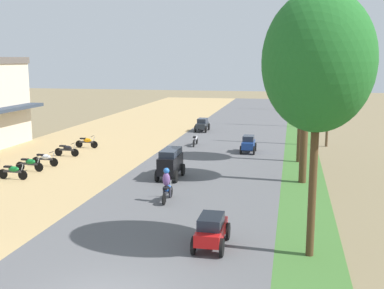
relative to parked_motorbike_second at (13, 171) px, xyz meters
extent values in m
cylinder|color=black|center=(0.59, 0.00, -0.21)|extent=(0.56, 0.06, 0.56)
cylinder|color=black|center=(-0.65, 0.00, -0.21)|extent=(0.56, 0.06, 0.56)
cube|color=#333338|center=(-0.03, 0.00, -0.03)|extent=(1.12, 0.12, 0.12)
ellipsoid|color=#14722D|center=(0.05, 0.00, 0.11)|extent=(0.64, 0.28, 0.32)
cube|color=black|center=(-0.31, 0.00, 0.23)|extent=(0.44, 0.20, 0.10)
cylinder|color=#A5A8AD|center=(0.53, 0.00, 0.06)|extent=(0.26, 0.05, 0.68)
cylinder|color=black|center=(0.47, 0.00, 0.43)|extent=(0.04, 0.54, 0.04)
cylinder|color=black|center=(0.46, 1.98, -0.21)|extent=(0.56, 0.06, 0.56)
cylinder|color=black|center=(-0.78, 1.98, -0.21)|extent=(0.56, 0.06, 0.56)
cube|color=#333338|center=(-0.16, 1.98, -0.03)|extent=(1.12, 0.12, 0.12)
ellipsoid|color=#14722D|center=(-0.08, 1.98, 0.11)|extent=(0.64, 0.28, 0.32)
cube|color=black|center=(-0.44, 1.98, 0.23)|extent=(0.44, 0.20, 0.10)
cylinder|color=#A5A8AD|center=(0.40, 1.98, 0.06)|extent=(0.26, 0.05, 0.68)
cylinder|color=black|center=(0.34, 1.98, 0.43)|extent=(0.04, 0.54, 0.04)
cylinder|color=black|center=(0.67, 3.46, -0.21)|extent=(0.56, 0.06, 0.56)
cylinder|color=black|center=(-0.57, 3.46, -0.21)|extent=(0.56, 0.06, 0.56)
cube|color=#333338|center=(0.05, 3.46, -0.03)|extent=(1.12, 0.12, 0.12)
ellipsoid|color=silver|center=(0.13, 3.46, 0.11)|extent=(0.64, 0.28, 0.32)
cube|color=black|center=(-0.23, 3.46, 0.23)|extent=(0.44, 0.20, 0.10)
cylinder|color=#A5A8AD|center=(0.61, 3.46, 0.06)|extent=(0.26, 0.05, 0.68)
cylinder|color=black|center=(0.55, 3.46, 0.43)|extent=(0.04, 0.54, 0.04)
cylinder|color=black|center=(0.60, 6.60, -0.21)|extent=(0.56, 0.06, 0.56)
cylinder|color=black|center=(-0.64, 6.60, -0.21)|extent=(0.56, 0.06, 0.56)
cube|color=#333338|center=(-0.02, 6.60, -0.03)|extent=(1.12, 0.12, 0.12)
ellipsoid|color=black|center=(0.06, 6.60, 0.11)|extent=(0.64, 0.28, 0.32)
cube|color=black|center=(-0.30, 6.60, 0.23)|extent=(0.44, 0.20, 0.10)
cylinder|color=#A5A8AD|center=(0.54, 6.60, 0.06)|extent=(0.26, 0.05, 0.68)
cylinder|color=black|center=(0.48, 6.60, 0.43)|extent=(0.04, 0.54, 0.04)
cylinder|color=black|center=(0.64, 9.83, -0.21)|extent=(0.56, 0.06, 0.56)
cylinder|color=black|center=(-0.60, 9.83, -0.21)|extent=(0.56, 0.06, 0.56)
cube|color=#333338|center=(0.02, 9.83, -0.03)|extent=(1.12, 0.12, 0.12)
ellipsoid|color=orange|center=(0.10, 9.83, 0.11)|extent=(0.64, 0.28, 0.32)
cube|color=black|center=(-0.26, 9.83, 0.23)|extent=(0.44, 0.20, 0.10)
cylinder|color=#A5A8AD|center=(0.58, 9.83, 0.06)|extent=(0.26, 0.05, 0.68)
cylinder|color=black|center=(0.52, 9.83, 0.43)|extent=(0.04, 0.54, 0.04)
cylinder|color=#4C351E|center=(16.03, -7.39, 2.19)|extent=(0.27, 0.27, 5.36)
ellipsoid|color=#206324|center=(16.03, -7.39, 6.13)|extent=(3.65, 3.65, 4.61)
cylinder|color=#4C351E|center=(15.95, 2.69, 2.66)|extent=(0.41, 0.41, 6.31)
ellipsoid|color=#265223|center=(15.95, 2.69, 6.73)|extent=(3.29, 3.29, 3.31)
cylinder|color=#4C351E|center=(15.80, 8.11, 2.58)|extent=(0.29, 0.29, 6.15)
ellipsoid|color=#1B501A|center=(15.80, 8.11, 6.69)|extent=(2.99, 2.99, 3.75)
cylinder|color=gray|center=(16.12, 24.95, 3.44)|extent=(0.16, 0.16, 7.86)
cylinder|color=gray|center=(15.42, 24.95, 7.22)|extent=(1.40, 0.08, 0.08)
ellipsoid|color=silver|center=(14.72, 24.95, 7.15)|extent=(0.36, 0.20, 0.14)
cylinder|color=gray|center=(16.82, 24.95, 7.22)|extent=(1.40, 0.08, 0.08)
ellipsoid|color=silver|center=(17.52, 24.95, 7.15)|extent=(0.36, 0.20, 0.14)
cylinder|color=gray|center=(16.12, 40.85, 3.02)|extent=(0.16, 0.16, 7.03)
cylinder|color=gray|center=(15.42, 40.85, 6.39)|extent=(1.40, 0.08, 0.08)
ellipsoid|color=silver|center=(14.72, 40.85, 6.32)|extent=(0.36, 0.20, 0.14)
cylinder|color=gray|center=(16.82, 40.85, 6.39)|extent=(1.40, 0.08, 0.08)
ellipsoid|color=silver|center=(17.52, 40.85, 6.32)|extent=(0.36, 0.20, 0.14)
cylinder|color=brown|center=(17.99, 14.58, 4.06)|extent=(0.20, 0.20, 9.23)
cube|color=#473323|center=(17.99, 14.58, 8.17)|extent=(1.80, 0.10, 0.10)
cube|color=red|center=(12.58, -7.38, 0.10)|extent=(0.88, 2.25, 0.44)
cube|color=#232B38|center=(12.58, -7.48, 0.52)|extent=(0.81, 1.30, 0.40)
cylinder|color=black|center=(13.07, -8.19, -0.15)|extent=(0.11, 0.64, 0.64)
cylinder|color=black|center=(12.08, -8.19, -0.15)|extent=(0.11, 0.64, 0.64)
cylinder|color=black|center=(13.07, -6.57, -0.15)|extent=(0.11, 0.64, 0.64)
cylinder|color=black|center=(12.08, -6.57, -0.15)|extent=(0.11, 0.64, 0.64)
cube|color=black|center=(8.64, 1.98, 0.38)|extent=(0.95, 2.40, 0.95)
cube|color=#232B38|center=(8.64, 2.08, 1.03)|extent=(0.87, 2.00, 0.35)
cylinder|color=black|center=(8.11, 2.84, -0.13)|extent=(0.12, 0.68, 0.68)
cylinder|color=black|center=(9.18, 2.84, -0.13)|extent=(0.12, 0.68, 0.68)
cylinder|color=black|center=(8.11, 1.11, -0.13)|extent=(0.12, 0.68, 0.68)
cylinder|color=black|center=(9.18, 1.11, -0.13)|extent=(0.12, 0.68, 0.68)
cube|color=navy|center=(12.27, 10.48, 0.11)|extent=(0.84, 1.95, 0.50)
cube|color=#232B38|center=(12.27, 10.53, 0.56)|extent=(0.77, 1.10, 0.40)
cylinder|color=black|center=(12.74, 9.78, -0.17)|extent=(0.10, 0.60, 0.60)
cylinder|color=black|center=(11.80, 9.78, -0.17)|extent=(0.10, 0.60, 0.60)
cylinder|color=black|center=(12.74, 11.18, -0.17)|extent=(0.10, 0.60, 0.60)
cylinder|color=black|center=(11.80, 11.18, -0.17)|extent=(0.10, 0.60, 0.60)
cube|color=#282D33|center=(7.10, 19.92, 0.10)|extent=(0.88, 2.25, 0.44)
cube|color=#232B38|center=(7.10, 20.02, 0.52)|extent=(0.81, 1.30, 0.40)
cylinder|color=black|center=(6.60, 20.73, -0.15)|extent=(0.11, 0.64, 0.64)
cylinder|color=black|center=(7.59, 20.73, -0.15)|extent=(0.11, 0.64, 0.64)
cylinder|color=black|center=(6.60, 19.11, -0.15)|extent=(0.11, 0.64, 0.64)
cylinder|color=black|center=(7.59, 19.11, -0.15)|extent=(0.11, 0.64, 0.64)
cylinder|color=black|center=(9.60, -1.68, -0.19)|extent=(0.06, 0.56, 0.56)
cylinder|color=black|center=(9.60, -2.92, -0.19)|extent=(0.06, 0.56, 0.56)
cube|color=#333338|center=(9.60, -2.30, -0.01)|extent=(0.12, 1.12, 0.12)
ellipsoid|color=#1E4CA5|center=(9.60, -2.22, 0.13)|extent=(0.28, 0.64, 0.32)
cube|color=black|center=(9.60, -2.58, 0.25)|extent=(0.20, 0.44, 0.10)
cylinder|color=#A5A8AD|center=(9.60, -1.74, 0.08)|extent=(0.05, 0.26, 0.68)
cylinder|color=black|center=(9.60, -1.80, 0.45)|extent=(0.54, 0.04, 0.04)
ellipsoid|color=#724C8C|center=(9.60, -2.50, 0.65)|extent=(0.36, 0.28, 0.64)
sphere|color=blue|center=(9.60, -2.46, 1.05)|extent=(0.28, 0.28, 0.28)
cylinder|color=#2D2D38|center=(9.46, -2.40, 0.01)|extent=(0.12, 0.12, 0.48)
cylinder|color=#2D2D38|center=(9.74, -2.40, 0.01)|extent=(0.12, 0.12, 0.48)
cylinder|color=black|center=(7.96, 13.07, -0.19)|extent=(0.06, 0.56, 0.56)
cylinder|color=black|center=(7.96, 11.83, -0.19)|extent=(0.06, 0.56, 0.56)
cube|color=#333338|center=(7.96, 12.45, -0.01)|extent=(0.12, 1.12, 0.12)
ellipsoid|color=silver|center=(7.96, 12.53, 0.13)|extent=(0.28, 0.64, 0.32)
cube|color=black|center=(7.96, 12.17, 0.25)|extent=(0.20, 0.44, 0.10)
cylinder|color=#A5A8AD|center=(7.96, 13.01, 0.08)|extent=(0.05, 0.26, 0.68)
cylinder|color=black|center=(7.96, 12.95, 0.45)|extent=(0.54, 0.04, 0.04)
camera|label=1|loc=(15.25, -23.48, 6.22)|focal=44.59mm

